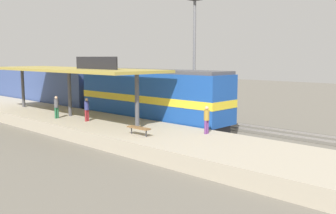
% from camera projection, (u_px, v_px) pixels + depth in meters
% --- Properties ---
extents(ground_plane, '(120.00, 120.00, 0.00)m').
position_uv_depth(ground_plane, '(132.00, 117.00, 35.01)').
color(ground_plane, '#666056').
extents(track_near, '(3.20, 110.00, 0.16)m').
position_uv_depth(track_near, '(116.00, 120.00, 33.57)').
color(track_near, '#565249').
rests_on(track_near, ground).
extents(track_far, '(3.20, 110.00, 0.16)m').
position_uv_depth(track_far, '(152.00, 114.00, 36.89)').
color(track_far, '#565249').
rests_on(track_far, ground).
extents(platform, '(6.00, 44.00, 0.90)m').
position_uv_depth(platform, '(71.00, 121.00, 30.19)').
color(platform, '#A89E89').
rests_on(platform, ground).
extents(station_canopy, '(5.20, 18.00, 4.70)m').
position_uv_depth(station_canopy, '(69.00, 70.00, 29.59)').
color(station_canopy, '#47474C').
rests_on(station_canopy, platform).
extents(platform_bench, '(0.44, 1.70, 0.50)m').
position_uv_depth(platform_bench, '(139.00, 128.00, 22.49)').
color(platform_bench, '#333338').
rests_on(platform_bench, platform).
extents(locomotive, '(2.93, 14.43, 4.44)m').
position_uv_depth(locomotive, '(151.00, 97.00, 30.17)').
color(locomotive, '#28282D').
rests_on(locomotive, track_near).
extents(passenger_carriage_front, '(2.90, 20.00, 4.24)m').
position_uv_depth(passenger_carriage_front, '(40.00, 86.00, 42.42)').
color(passenger_carriage_front, '#28282D').
rests_on(passenger_carriage_front, track_near).
extents(freight_car, '(2.80, 12.00, 3.54)m').
position_uv_depth(freight_car, '(124.00, 92.00, 39.53)').
color(freight_car, '#28282D').
rests_on(freight_car, track_far).
extents(light_mast, '(1.10, 1.10, 11.70)m').
position_uv_depth(light_mast, '(195.00, 28.00, 36.32)').
color(light_mast, slate).
rests_on(light_mast, ground).
extents(person_waiting, '(0.34, 0.34, 1.71)m').
position_uv_depth(person_waiting, '(207.00, 118.00, 22.90)').
color(person_waiting, '#663375').
rests_on(person_waiting, platform).
extents(person_walking, '(0.34, 0.34, 1.71)m').
position_uv_depth(person_walking, '(56.00, 106.00, 28.76)').
color(person_walking, '#23603D').
rests_on(person_walking, platform).
extents(person_boarding, '(0.34, 0.34, 1.71)m').
position_uv_depth(person_boarding, '(87.00, 108.00, 27.43)').
color(person_boarding, maroon).
rests_on(person_boarding, platform).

